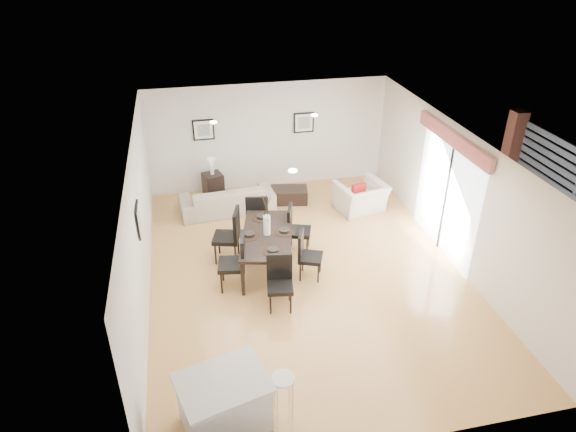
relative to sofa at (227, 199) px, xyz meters
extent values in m
plane|color=#DCA65A|center=(1.23, -2.80, -0.32)|extent=(8.00, 8.00, 0.00)
cube|color=silver|center=(1.23, 1.20, 1.03)|extent=(6.00, 0.04, 2.70)
cube|color=silver|center=(1.23, -6.80, 1.03)|extent=(6.00, 0.04, 2.70)
cube|color=silver|center=(-1.77, -2.80, 1.03)|extent=(0.04, 8.00, 2.70)
cube|color=silver|center=(4.23, -2.80, 1.03)|extent=(0.04, 8.00, 2.70)
cube|color=white|center=(1.23, -2.80, 2.38)|extent=(6.00, 8.00, 0.02)
imported|color=#9F9381|center=(0.00, 0.00, 0.00)|extent=(2.26, 1.04, 0.64)
imported|color=beige|center=(3.10, -0.64, 0.03)|extent=(1.28, 1.17, 0.71)
imported|color=#305524|center=(6.87, -3.19, -0.02)|extent=(0.65, 0.61, 0.60)
imported|color=#305524|center=(7.13, -1.79, 0.01)|extent=(0.39, 0.39, 0.66)
cube|color=black|center=(0.52, -2.51, 0.43)|extent=(1.34, 2.04, 0.06)
cylinder|color=black|center=(-0.07, -3.27, 0.04)|extent=(0.07, 0.07, 0.72)
cylinder|color=black|center=(0.32, -1.56, 0.04)|extent=(0.07, 0.07, 0.72)
cylinder|color=black|center=(0.72, -3.46, 0.04)|extent=(0.07, 0.07, 0.72)
cylinder|color=black|center=(1.11, -1.75, 0.04)|extent=(0.07, 0.07, 0.72)
cube|color=black|center=(-0.23, -2.98, 0.17)|extent=(0.57, 0.57, 0.09)
cube|color=black|center=(-0.02, -3.01, 0.49)|extent=(0.14, 0.50, 0.59)
cylinder|color=black|center=(-0.39, -2.76, -0.09)|extent=(0.04, 0.04, 0.45)
cylinder|color=black|center=(-0.01, -2.82, -0.09)|extent=(0.04, 0.04, 0.45)
cylinder|color=black|center=(-0.46, -3.14, -0.09)|extent=(0.04, 0.04, 0.45)
cylinder|color=black|center=(-0.07, -3.20, -0.09)|extent=(0.04, 0.04, 0.45)
cube|color=black|center=(-0.23, -2.04, 0.19)|extent=(0.63, 0.63, 0.09)
cube|color=black|center=(-0.02, -2.10, 0.51)|extent=(0.20, 0.51, 0.61)
cylinder|color=black|center=(-0.37, -1.79, -0.09)|extent=(0.04, 0.04, 0.47)
cylinder|color=black|center=(0.01, -1.90, -0.09)|extent=(0.04, 0.04, 0.47)
cylinder|color=black|center=(-0.48, -2.18, -0.09)|extent=(0.04, 0.04, 0.47)
cylinder|color=black|center=(-0.09, -2.29, -0.09)|extent=(0.04, 0.04, 0.47)
cube|color=black|center=(1.27, -2.98, 0.12)|extent=(0.57, 0.57, 0.08)
cube|color=black|center=(1.09, -2.91, 0.40)|extent=(0.21, 0.43, 0.53)
cylinder|color=black|center=(1.37, -3.20, -0.12)|extent=(0.03, 0.03, 0.40)
cylinder|color=black|center=(1.05, -3.08, -0.12)|extent=(0.03, 0.03, 0.40)
cylinder|color=black|center=(1.49, -2.88, -0.12)|extent=(0.03, 0.03, 0.40)
cylinder|color=black|center=(1.17, -2.76, -0.12)|extent=(0.03, 0.03, 0.40)
cube|color=black|center=(1.27, -2.04, 0.14)|extent=(0.58, 0.58, 0.08)
cube|color=black|center=(1.08, -1.98, 0.43)|extent=(0.20, 0.46, 0.55)
cylinder|color=black|center=(1.39, -2.27, -0.11)|extent=(0.04, 0.04, 0.42)
cylinder|color=black|center=(1.04, -2.15, -0.11)|extent=(0.04, 0.04, 0.42)
cylinder|color=black|center=(1.50, -1.93, -0.11)|extent=(0.04, 0.04, 0.42)
cylinder|color=black|center=(1.16, -1.81, -0.11)|extent=(0.04, 0.04, 0.42)
cube|color=black|center=(0.52, -3.76, 0.13)|extent=(0.52, 0.52, 0.08)
cube|color=black|center=(0.55, -3.57, 0.42)|extent=(0.46, 0.13, 0.54)
cylinder|color=black|center=(0.32, -3.91, -0.11)|extent=(0.04, 0.04, 0.41)
cylinder|color=black|center=(0.37, -3.56, -0.11)|extent=(0.04, 0.04, 0.41)
cylinder|color=black|center=(0.67, -3.96, -0.11)|extent=(0.04, 0.04, 0.41)
cylinder|color=black|center=(0.72, -3.61, -0.11)|extent=(0.04, 0.04, 0.41)
cube|color=black|center=(0.52, -1.26, 0.15)|extent=(0.54, 0.54, 0.08)
cube|color=black|center=(0.49, -1.46, 0.45)|extent=(0.48, 0.13, 0.57)
cylinder|color=black|center=(0.73, -1.10, -0.10)|extent=(0.04, 0.04, 0.43)
cylinder|color=black|center=(0.67, -1.47, -0.10)|extent=(0.04, 0.04, 0.43)
cylinder|color=black|center=(0.36, -1.05, -0.10)|extent=(0.04, 0.04, 0.43)
cylinder|color=black|center=(0.31, -1.41, -0.10)|extent=(0.04, 0.04, 0.43)
cylinder|color=white|center=(0.52, -2.51, 0.66)|extent=(0.14, 0.14, 0.40)
cylinder|color=black|center=(0.86, -2.51, 0.47)|extent=(0.39, 0.39, 0.01)
cylinder|color=black|center=(0.86, -2.51, 0.50)|extent=(0.21, 0.21, 0.06)
cylinder|color=black|center=(0.52, -1.88, 0.47)|extent=(0.39, 0.39, 0.01)
cylinder|color=black|center=(0.52, -1.88, 0.50)|extent=(0.21, 0.21, 0.06)
cylinder|color=black|center=(0.18, -2.51, 0.47)|extent=(0.39, 0.39, 0.01)
cylinder|color=black|center=(0.18, -2.51, 0.50)|extent=(0.21, 0.21, 0.06)
cylinder|color=black|center=(0.52, -3.14, 0.47)|extent=(0.39, 0.39, 0.01)
cylinder|color=black|center=(0.52, -3.14, 0.50)|extent=(0.21, 0.21, 0.06)
cube|color=black|center=(1.53, 0.16, -0.14)|extent=(0.97, 0.68, 0.35)
cube|color=black|center=(-0.26, 0.88, -0.02)|extent=(0.55, 0.55, 0.60)
cylinder|color=white|center=(-0.26, 0.88, 0.36)|extent=(0.10, 0.10, 0.17)
cone|color=white|center=(-0.26, 0.88, 0.57)|extent=(0.21, 0.21, 0.23)
cube|color=maroon|center=(2.99, -0.74, 0.26)|extent=(0.36, 0.20, 0.35)
cube|color=silver|center=(-0.70, -6.03, 0.06)|extent=(1.24, 1.05, 0.76)
cube|color=silver|center=(-0.70, -6.03, 0.46)|extent=(1.35, 1.16, 0.05)
cylinder|color=white|center=(0.11, -6.03, 0.36)|extent=(0.32, 0.32, 0.05)
cylinder|color=silver|center=(0.21, -5.92, 0.02)|extent=(0.02, 0.02, 0.68)
cylinder|color=silver|center=(0.00, -5.92, 0.02)|extent=(0.02, 0.02, 0.68)
cylinder|color=silver|center=(0.00, -6.14, 0.02)|extent=(0.02, 0.02, 0.68)
cylinder|color=silver|center=(0.21, -6.14, 0.02)|extent=(0.02, 0.02, 0.68)
cube|color=black|center=(-0.37, 1.17, 1.33)|extent=(0.52, 0.03, 0.52)
cube|color=white|center=(-0.37, 1.17, 1.33)|extent=(0.44, 0.04, 0.44)
cube|color=#5E5D59|center=(-0.37, 1.17, 1.33)|extent=(0.30, 0.04, 0.30)
cube|color=black|center=(2.13, 1.17, 1.33)|extent=(0.52, 0.03, 0.52)
cube|color=white|center=(2.13, 1.17, 1.33)|extent=(0.44, 0.04, 0.44)
cube|color=#5E5D59|center=(2.13, 1.17, 1.33)|extent=(0.30, 0.04, 0.30)
cube|color=black|center=(-1.74, -3.00, 1.33)|extent=(0.03, 0.52, 0.52)
cube|color=white|center=(-1.74, -3.00, 1.33)|extent=(0.04, 0.44, 0.44)
cube|color=#5E5D59|center=(-1.74, -3.00, 1.33)|extent=(0.04, 0.30, 0.30)
cube|color=white|center=(4.21, -2.50, 0.80)|extent=(0.02, 2.40, 2.25)
cube|color=black|center=(4.19, -2.50, 0.80)|extent=(0.03, 0.05, 2.25)
cube|color=black|center=(4.19, -2.50, 1.95)|extent=(0.03, 2.50, 0.05)
cube|color=maroon|center=(4.15, -2.50, 2.11)|extent=(0.10, 2.70, 0.28)
plane|color=gray|center=(6.23, -2.50, -0.32)|extent=(6.00, 6.00, 0.00)
cube|color=brown|center=(7.28, -0.10, 0.68)|extent=(0.35, 0.35, 2.00)
camera|label=1|loc=(-0.86, -10.82, 5.62)|focal=32.00mm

